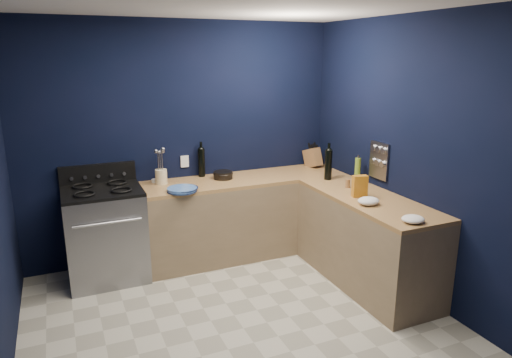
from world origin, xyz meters
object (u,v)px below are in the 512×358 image
plate_stack (182,190)px  crouton_bag (360,186)px  utensil_crock (161,177)px  knife_block (313,158)px  gas_range (106,236)px

plate_stack → crouton_bag: crouton_bag is taller
utensil_crock → knife_block: knife_block is taller
plate_stack → utensil_crock: (-0.13, 0.36, 0.06)m
plate_stack → utensil_crock: 0.39m
crouton_bag → knife_block: bearing=92.5°
gas_range → utensil_crock: (0.62, 0.14, 0.52)m
gas_range → plate_stack: bearing=-16.3°
gas_range → utensil_crock: size_ratio=5.84×
knife_block → crouton_bag: size_ratio=1.04×
gas_range → utensil_crock: 0.82m
knife_block → crouton_bag: (-0.21, -1.27, -0.00)m
plate_stack → knife_block: bearing=13.0°
gas_range → knife_block: knife_block is taller
plate_stack → utensil_crock: utensil_crock is taller
utensil_crock → crouton_bag: crouton_bag is taller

